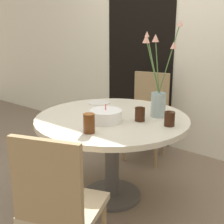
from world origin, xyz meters
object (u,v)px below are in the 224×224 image
Objects in this scene: drink_glass_1 at (140,114)px; flower_vase at (159,92)px; side_plate at (99,103)px; drink_glass_2 at (169,119)px; chair_left_flank at (58,202)px; birthday_cake at (106,116)px; chair_right_flank at (148,111)px; drink_glass_0 at (89,123)px.

flower_vase is at bearing 75.59° from drink_glass_1.
drink_glass_2 is (0.81, -0.16, 0.05)m from side_plate.
chair_left_flank reaches higher than drink_glass_1.
birthday_cake reaches higher than drink_glass_2.
chair_right_flank is 1.24× the size of flower_vase.
birthday_cake is at bearing -89.62° from chair_right_flank.
drink_glass_0 is (-0.17, -0.61, -0.13)m from flower_vase.
flower_vase reaches higher than drink_glass_1.
birthday_cake is at bearing -123.18° from flower_vase.
drink_glass_0 is (0.46, -0.62, 0.06)m from side_plate.
side_plate is (-0.68, 1.12, 0.20)m from chair_left_flank.
flower_vase is 7.04× the size of drink_glass_2.
birthday_cake is 0.45m from flower_vase.
chair_left_flank reaches higher than birthday_cake.
chair_right_flank is at bearing 104.78° from birthday_cake.
side_plate is 0.62m from drink_glass_1.
chair_left_flank is 0.96m from drink_glass_1.
birthday_cake is 0.33× the size of flower_vase.
drink_glass_1 is at bearing 43.24° from birthday_cake.
side_plate is at bearing -115.26° from chair_right_flank.
birthday_cake is at bearing -89.50° from chair_left_flank.
drink_glass_2 is at bearing 27.29° from birthday_cake.
birthday_cake is 2.31× the size of drink_glass_2.
chair_right_flank reaches higher than birthday_cake.
chair_right_flank is 1.09m from drink_glass_2.
drink_glass_0 is at bearing -75.72° from birthday_cake.
flower_vase is (0.50, -0.66, 0.39)m from chair_right_flank.
drink_glass_0 reaches higher than side_plate.
drink_glass_0 is at bearing -105.58° from flower_vase.
flower_vase is 0.27m from drink_glass_2.
chair_left_flank is (0.56, -1.77, 0.00)m from chair_right_flank.
flower_vase is at bearing -107.78° from chair_left_flank.
chair_right_flank is 1.85m from chair_left_flank.
drink_glass_1 is at bearing 73.93° from drink_glass_0.
drink_glass_1 is (0.58, -0.20, 0.05)m from side_plate.
birthday_cake is at bearing -43.36° from side_plate.
side_plate is at bearing 136.64° from birthday_cake.
chair_right_flank is 1.00× the size of chair_left_flank.
birthday_cake is 0.47m from drink_glass_2.
drink_glass_2 is at bearing 52.94° from drink_glass_0.
drink_glass_1 is at bearing -76.06° from chair_right_flank.
chair_right_flank is at bearing 130.30° from drink_glass_2.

